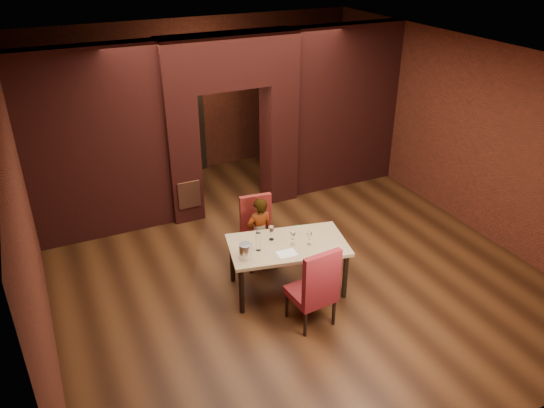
{
  "coord_description": "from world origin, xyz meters",
  "views": [
    {
      "loc": [
        -3.21,
        -6.5,
        4.75
      ],
      "look_at": [
        -0.14,
        0.0,
        0.99
      ],
      "focal_mm": 35.0,
      "sensor_mm": 36.0,
      "label": 1
    }
  ],
  "objects": [
    {
      "name": "floor",
      "position": [
        0.0,
        0.0,
        0.0
      ],
      "size": [
        8.0,
        8.0,
        0.0
      ],
      "primitive_type": "plane",
      "color": "#412310",
      "rests_on": "ground"
    },
    {
      "name": "ceiling",
      "position": [
        0.0,
        0.0,
        3.2
      ],
      "size": [
        7.0,
        8.0,
        0.04
      ],
      "primitive_type": "cube",
      "color": "silver",
      "rests_on": "ground"
    },
    {
      "name": "wall_back",
      "position": [
        0.0,
        4.0,
        1.6
      ],
      "size": [
        7.0,
        0.04,
        3.2
      ],
      "primitive_type": "cube",
      "color": "maroon",
      "rests_on": "ground"
    },
    {
      "name": "wall_front",
      "position": [
        0.0,
        -4.0,
        1.6
      ],
      "size": [
        7.0,
        0.04,
        3.2
      ],
      "primitive_type": "cube",
      "color": "maroon",
      "rests_on": "ground"
    },
    {
      "name": "wall_left",
      "position": [
        -3.5,
        0.0,
        1.6
      ],
      "size": [
        0.04,
        8.0,
        3.2
      ],
      "primitive_type": "cube",
      "color": "maroon",
      "rests_on": "ground"
    },
    {
      "name": "wall_right",
      "position": [
        3.5,
        0.0,
        1.6
      ],
      "size": [
        0.04,
        8.0,
        3.2
      ],
      "primitive_type": "cube",
      "color": "maroon",
      "rests_on": "ground"
    },
    {
      "name": "pillar_left",
      "position": [
        -0.95,
        2.0,
        1.15
      ],
      "size": [
        0.55,
        0.55,
        2.3
      ],
      "primitive_type": "cube",
      "color": "maroon",
      "rests_on": "ground"
    },
    {
      "name": "pillar_right",
      "position": [
        0.95,
        2.0,
        1.15
      ],
      "size": [
        0.55,
        0.55,
        2.3
      ],
      "primitive_type": "cube",
      "color": "maroon",
      "rests_on": "ground"
    },
    {
      "name": "lintel",
      "position": [
        0.0,
        2.0,
        2.75
      ],
      "size": [
        2.45,
        0.55,
        0.9
      ],
      "primitive_type": "cube",
      "color": "maroon",
      "rests_on": "ground"
    },
    {
      "name": "wing_wall_left",
      "position": [
        -2.36,
        2.0,
        1.6
      ],
      "size": [
        2.28,
        0.35,
        3.2
      ],
      "primitive_type": "cube",
      "color": "maroon",
      "rests_on": "ground"
    },
    {
      "name": "wing_wall_right",
      "position": [
        2.36,
        2.0,
        1.6
      ],
      "size": [
        2.28,
        0.35,
        3.2
      ],
      "primitive_type": "cube",
      "color": "maroon",
      "rests_on": "ground"
    },
    {
      "name": "vent_panel",
      "position": [
        -0.95,
        1.71,
        0.55
      ],
      "size": [
        0.4,
        0.03,
        0.5
      ],
      "primitive_type": "cube",
      "color": "brown",
      "rests_on": "ground"
    },
    {
      "name": "rear_door",
      "position": [
        -0.4,
        3.94,
        1.05
      ],
      "size": [
        0.9,
        0.08,
        2.1
      ],
      "primitive_type": "cube",
      "color": "black",
      "rests_on": "ground"
    },
    {
      "name": "rear_door_frame",
      "position": [
        -0.4,
        3.9,
        1.05
      ],
      "size": [
        1.02,
        0.04,
        2.22
      ],
      "primitive_type": "cube",
      "color": "black",
      "rests_on": "ground"
    },
    {
      "name": "dining_table",
      "position": [
        -0.28,
        -0.82,
        0.39
      ],
      "size": [
        1.82,
        1.26,
        0.78
      ],
      "primitive_type": "cube",
      "rotation": [
        0.0,
        0.0,
        -0.21
      ],
      "color": "tan",
      "rests_on": "ground"
    },
    {
      "name": "chair_far",
      "position": [
        -0.36,
        -0.04,
        0.55
      ],
      "size": [
        0.56,
        0.56,
        1.11
      ],
      "primitive_type": "cube",
      "rotation": [
        0.0,
        0.0,
        -0.12
      ],
      "color": "maroon",
      "rests_on": "ground"
    },
    {
      "name": "chair_near",
      "position": [
        -0.32,
        -1.6,
        0.6
      ],
      "size": [
        0.59,
        0.59,
        1.19
      ],
      "primitive_type": "cube",
      "rotation": [
        0.0,
        0.0,
        3.23
      ],
      "color": "maroon",
      "rests_on": "ground"
    },
    {
      "name": "person_seated",
      "position": [
        -0.4,
        -0.11,
        0.59
      ],
      "size": [
        0.45,
        0.31,
        1.19
      ],
      "primitive_type": "imported",
      "rotation": [
        0.0,
        0.0,
        3.2
      ],
      "color": "silver",
      "rests_on": "ground"
    },
    {
      "name": "wine_glass_a",
      "position": [
        -0.44,
        -0.62,
        0.88
      ],
      "size": [
        0.09,
        0.09,
        0.21
      ],
      "primitive_type": null,
      "color": "silver",
      "rests_on": "dining_table"
    },
    {
      "name": "wine_glass_b",
      "position": [
        -0.23,
        -0.87,
        0.88
      ],
      "size": [
        0.08,
        0.08,
        0.2
      ],
      "primitive_type": null,
      "color": "white",
      "rests_on": "dining_table"
    },
    {
      "name": "wine_glass_c",
      "position": [
        -0.01,
        -0.97,
        0.87
      ],
      "size": [
        0.08,
        0.08,
        0.19
      ],
      "primitive_type": null,
      "color": "white",
      "rests_on": "dining_table"
    },
    {
      "name": "tasting_sheet",
      "position": [
        -0.4,
        -1.05,
        0.78
      ],
      "size": [
        0.28,
        0.21,
        0.0
      ],
      "primitive_type": "cube",
      "rotation": [
        0.0,
        0.0,
        -0.06
      ],
      "color": "white",
      "rests_on": "dining_table"
    },
    {
      "name": "wine_bucket",
      "position": [
        -0.96,
        -0.9,
        0.88
      ],
      "size": [
        0.17,
        0.17,
        0.21
      ],
      "primitive_type": "cylinder",
      "color": "silver",
      "rests_on": "dining_table"
    },
    {
      "name": "water_bottle",
      "position": [
        -0.72,
        -0.79,
        0.93
      ],
      "size": [
        0.07,
        0.07,
        0.3
      ],
      "primitive_type": "cylinder",
      "color": "white",
      "rests_on": "dining_table"
    },
    {
      "name": "potted_plant",
      "position": [
        0.24,
        0.18,
        0.21
      ],
      "size": [
        0.49,
        0.49,
        0.41
      ],
      "primitive_type": "imported",
      "rotation": [
        0.0,
        0.0,
        0.74
      ],
      "color": "#225B1C",
      "rests_on": "ground"
    }
  ]
}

